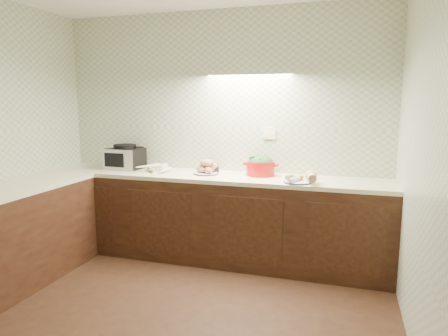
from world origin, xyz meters
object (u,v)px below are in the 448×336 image
(onion_bowl, at_px, (211,168))
(dutch_oven, at_px, (260,166))
(parsnip_pile, at_px, (158,169))
(veg_plate, at_px, (303,178))
(toaster_oven, at_px, (125,157))
(sweet_potato_plate, at_px, (207,168))

(onion_bowl, xyz_separation_m, dutch_oven, (0.54, -0.02, 0.05))
(parsnip_pile, relative_size, veg_plate, 1.42)
(parsnip_pile, bearing_deg, toaster_oven, 165.00)
(veg_plate, bearing_deg, dutch_oven, 150.22)
(dutch_oven, distance_m, veg_plate, 0.54)
(sweet_potato_plate, height_order, dutch_oven, dutch_oven)
(parsnip_pile, bearing_deg, veg_plate, -3.93)
(parsnip_pile, xyz_separation_m, onion_bowl, (0.54, 0.18, 0.01))
(sweet_potato_plate, bearing_deg, toaster_oven, 176.70)
(dutch_oven, height_order, veg_plate, dutch_oven)
(dutch_oven, bearing_deg, onion_bowl, 179.28)
(toaster_oven, height_order, onion_bowl, toaster_oven)
(toaster_oven, distance_m, onion_bowl, 1.01)
(toaster_oven, distance_m, parsnip_pile, 0.49)
(toaster_oven, bearing_deg, onion_bowl, 6.91)
(toaster_oven, height_order, dutch_oven, toaster_oven)
(parsnip_pile, distance_m, dutch_oven, 1.09)
(onion_bowl, distance_m, veg_plate, 1.05)
(sweet_potato_plate, distance_m, dutch_oven, 0.56)
(parsnip_pile, height_order, dutch_oven, dutch_oven)
(onion_bowl, xyz_separation_m, veg_plate, (1.01, -0.29, -0.01))
(onion_bowl, relative_size, dutch_oven, 0.46)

